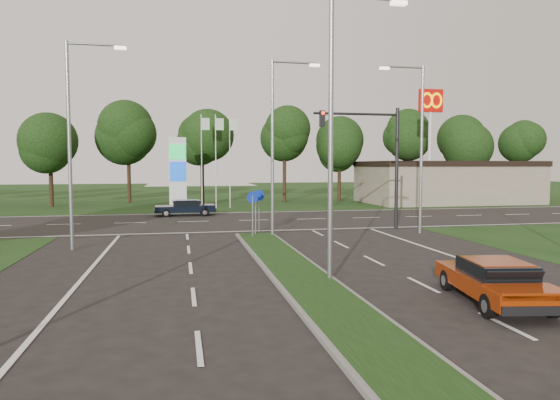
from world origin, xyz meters
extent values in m
plane|color=black|center=(0.00, 0.00, 0.00)|extent=(160.00, 160.00, 0.00)
cube|color=black|center=(0.00, 55.00, 0.00)|extent=(160.00, 50.00, 0.02)
cube|color=black|center=(0.00, 24.00, 0.00)|extent=(160.00, 12.00, 0.02)
cube|color=slate|center=(0.00, 4.00, 0.06)|extent=(2.00, 26.00, 0.12)
cube|color=gray|center=(22.00, 36.00, 2.00)|extent=(16.00, 9.00, 4.00)
cylinder|color=gray|center=(0.80, 6.00, 4.50)|extent=(0.16, 0.16, 9.00)
cube|color=#FFF2CC|center=(3.00, 6.00, 8.80)|extent=(0.50, 0.22, 0.12)
cylinder|color=gray|center=(0.80, 16.00, 4.50)|extent=(0.16, 0.16, 9.00)
cylinder|color=gray|center=(1.90, 16.00, 8.90)|extent=(2.20, 0.10, 0.10)
cube|color=#FFF2CC|center=(3.00, 16.00, 8.80)|extent=(0.50, 0.22, 0.12)
cylinder|color=gray|center=(-8.50, 14.00, 4.50)|extent=(0.16, 0.16, 9.00)
cylinder|color=gray|center=(-7.40, 14.00, 8.90)|extent=(2.20, 0.10, 0.10)
cube|color=#FFF2CC|center=(-6.30, 14.00, 8.80)|extent=(0.50, 0.22, 0.12)
cylinder|color=gray|center=(9.00, 16.00, 4.50)|extent=(0.16, 0.16, 9.00)
cylinder|color=gray|center=(7.90, 16.00, 8.90)|extent=(2.20, 0.10, 0.10)
cube|color=#FFF2CC|center=(6.80, 16.00, 8.80)|extent=(0.50, 0.22, 0.12)
cylinder|color=black|center=(8.50, 18.00, 3.50)|extent=(0.20, 0.20, 7.00)
cylinder|color=black|center=(6.00, 18.00, 6.60)|extent=(5.00, 0.14, 0.14)
cube|color=black|center=(4.00, 18.00, 6.30)|extent=(0.28, 0.28, 0.90)
sphere|color=#FF190C|center=(4.00, 17.82, 6.60)|extent=(0.20, 0.20, 0.20)
cylinder|color=gray|center=(-0.30, 15.50, 1.10)|extent=(0.06, 0.06, 2.20)
cylinder|color=#0C26A5|center=(-0.30, 15.50, 2.10)|extent=(0.56, 0.04, 0.56)
cylinder|color=gray|center=(0.00, 16.50, 1.10)|extent=(0.06, 0.06, 2.20)
cylinder|color=#0C26A5|center=(0.00, 16.50, 2.10)|extent=(0.56, 0.04, 0.56)
cylinder|color=gray|center=(0.30, 17.20, 1.10)|extent=(0.06, 0.06, 2.20)
cylinder|color=#0C26A5|center=(0.30, 17.20, 2.10)|extent=(0.56, 0.04, 0.56)
cube|color=silver|center=(-4.00, 33.00, 3.00)|extent=(1.40, 0.30, 6.00)
cube|color=#0CA53F|center=(-4.00, 32.82, 4.80)|extent=(1.30, 0.08, 1.20)
cube|color=#0C3FBF|center=(-4.00, 32.82, 3.20)|extent=(1.30, 0.08, 1.60)
cylinder|color=silver|center=(-2.00, 34.00, 4.00)|extent=(0.08, 0.08, 8.00)
cube|color=#B2D8B2|center=(-1.65, 34.00, 7.20)|extent=(0.70, 0.02, 1.00)
cylinder|color=silver|center=(-0.80, 34.00, 4.00)|extent=(0.08, 0.08, 8.00)
cube|color=#B2D8B2|center=(-0.45, 34.00, 7.20)|extent=(0.70, 0.02, 1.00)
cylinder|color=silver|center=(0.40, 34.00, 4.00)|extent=(0.08, 0.08, 8.00)
cube|color=#B2D8B2|center=(0.75, 34.00, 7.20)|extent=(0.70, 0.02, 1.00)
cylinder|color=silver|center=(18.00, 32.00, 5.00)|extent=(0.30, 0.30, 10.00)
cube|color=#BF0C07|center=(18.00, 32.00, 9.40)|extent=(2.20, 0.35, 2.00)
torus|color=#FFC600|center=(17.55, 31.78, 9.40)|extent=(1.06, 0.16, 1.06)
torus|color=#FFC600|center=(18.45, 31.78, 9.40)|extent=(1.06, 0.16, 1.06)
cylinder|color=black|center=(0.00, 40.00, 2.20)|extent=(0.36, 0.36, 4.40)
sphere|color=black|center=(0.00, 40.00, 6.50)|extent=(6.00, 6.00, 6.00)
sphere|color=black|center=(0.30, 39.80, 7.50)|extent=(4.80, 4.80, 4.80)
cube|color=#972C08|center=(4.45, 2.83, 0.53)|extent=(2.40, 4.48, 0.43)
cube|color=black|center=(4.44, 2.75, 0.95)|extent=(1.76, 2.08, 0.41)
cube|color=#972C08|center=(4.44, 2.75, 1.15)|extent=(1.62, 1.73, 0.04)
cylinder|color=black|center=(3.89, 4.30, 0.30)|extent=(0.29, 0.62, 0.60)
cylinder|color=black|center=(5.45, 4.05, 0.30)|extent=(0.29, 0.62, 0.60)
cylinder|color=black|center=(3.45, 1.62, 0.30)|extent=(0.29, 0.62, 0.60)
cylinder|color=black|center=(5.01, 1.36, 0.30)|extent=(0.29, 0.62, 0.60)
cube|color=black|center=(-3.49, 28.00, 0.53)|extent=(4.34, 1.92, 0.44)
cube|color=black|center=(-3.41, 28.00, 0.95)|extent=(1.94, 1.56, 0.41)
cube|color=black|center=(-3.41, 28.00, 1.16)|extent=(1.59, 1.46, 0.04)
cylinder|color=black|center=(-4.83, 27.15, 0.30)|extent=(0.61, 0.22, 0.60)
cylinder|color=black|center=(-4.89, 28.74, 0.30)|extent=(0.61, 0.22, 0.60)
cylinder|color=black|center=(-2.09, 27.26, 0.30)|extent=(0.61, 0.22, 0.60)
cylinder|color=black|center=(-2.16, 28.85, 0.30)|extent=(0.61, 0.22, 0.60)
camera|label=1|loc=(-3.83, -9.02, 3.71)|focal=32.00mm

